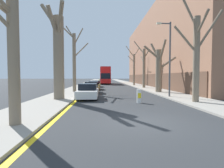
# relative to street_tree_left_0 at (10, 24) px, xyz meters

# --- Properties ---
(ground_plane) EXTENTS (300.00, 300.00, 0.00)m
(ground_plane) POSITION_rel_street_tree_left_0_xyz_m (5.29, 0.54, -4.08)
(ground_plane) COLOR #2B2D30
(sidewalk_left) EXTENTS (3.46, 120.00, 0.12)m
(sidewalk_left) POSITION_rel_street_tree_left_0_xyz_m (-0.60, 50.54, -4.02)
(sidewalk_left) COLOR gray
(sidewalk_left) RESTS_ON ground
(sidewalk_right) EXTENTS (3.46, 120.00, 0.12)m
(sidewalk_right) POSITION_rel_street_tree_left_0_xyz_m (11.18, 50.54, -4.02)
(sidewalk_right) COLOR gray
(sidewalk_right) RESTS_ON ground
(building_facade_right) EXTENTS (10.08, 46.62, 15.45)m
(building_facade_right) POSITION_rel_street_tree_left_0_xyz_m (17.90, 30.86, 3.64)
(building_facade_right) COLOR #93664C
(building_facade_right) RESTS_ON ground
(kerb_line_stripe) EXTENTS (0.24, 120.00, 0.01)m
(kerb_line_stripe) POSITION_rel_street_tree_left_0_xyz_m (1.31, 50.54, -4.07)
(kerb_line_stripe) COLOR yellow
(kerb_line_stripe) RESTS_ON ground
(street_tree_left_0) EXTENTS (3.82, 4.79, 9.92)m
(street_tree_left_0) POSITION_rel_street_tree_left_0_xyz_m (0.00, 0.00, 0.00)
(street_tree_left_0) COLOR #7A6B56
(street_tree_left_0) RESTS_ON ground
(street_tree_left_1) EXTENTS (2.65, 2.84, 8.30)m
(street_tree_left_1) POSITION_rel_street_tree_left_0_xyz_m (-0.20, 7.99, -0.06)
(street_tree_left_1) COLOR #7A6B56
(street_tree_left_1) RESTS_ON ground
(street_tree_left_2) EXTENTS (3.66, 3.11, 8.74)m
(street_tree_left_2) POSITION_rel_street_tree_left_0_xyz_m (-0.04, 15.30, 0.14)
(street_tree_left_2) COLOR #7A6B56
(street_tree_left_2) RESTS_ON ground
(street_tree_right_0) EXTENTS (3.17, 1.94, 8.07)m
(street_tree_right_0) POSITION_rel_street_tree_left_0_xyz_m (10.60, 5.82, -0.35)
(street_tree_right_0) COLOR #7A6B56
(street_tree_right_0) RESTS_ON ground
(street_tree_right_1) EXTENTS (4.10, 2.81, 6.36)m
(street_tree_right_1) POSITION_rel_street_tree_left_0_xyz_m (10.53, 14.40, -1.00)
(street_tree_right_1) COLOR #7A6B56
(street_tree_right_1) RESTS_ON ground
(street_tree_right_2) EXTENTS (2.11, 3.85, 8.47)m
(street_tree_right_2) POSITION_rel_street_tree_left_0_xyz_m (10.65, 22.95, -0.31)
(street_tree_right_2) COLOR #7A6B56
(street_tree_right_2) RESTS_ON ground
(street_tree_right_3) EXTENTS (2.81, 2.28, 8.76)m
(street_tree_right_3) POSITION_rel_street_tree_left_0_xyz_m (10.51, 31.72, -0.17)
(street_tree_right_3) COLOR #7A6B56
(street_tree_right_3) RESTS_ON ground
(double_decker_bus) EXTENTS (2.62, 10.42, 4.47)m
(double_decker_bus) POSITION_rel_street_tree_left_0_xyz_m (4.23, 40.29, -1.55)
(double_decker_bus) COLOR red
(double_decker_bus) RESTS_ON ground
(parked_car_0) EXTENTS (1.81, 4.17, 1.38)m
(parked_car_0) POSITION_rel_street_tree_left_0_xyz_m (2.20, 9.13, -3.42)
(parked_car_0) COLOR silver
(parked_car_0) RESTS_ON ground
(parked_car_1) EXTENTS (1.71, 4.25, 1.39)m
(parked_car_1) POSITION_rel_street_tree_left_0_xyz_m (2.20, 14.45, -3.42)
(parked_car_1) COLOR olive
(parked_car_1) RESTS_ON ground
(parked_car_2) EXTENTS (1.84, 4.21, 1.35)m
(parked_car_2) POSITION_rel_street_tree_left_0_xyz_m (2.20, 20.18, -3.43)
(parked_car_2) COLOR olive
(parked_car_2) RESTS_ON ground
(parked_car_3) EXTENTS (1.78, 4.48, 1.25)m
(parked_car_3) POSITION_rel_street_tree_left_0_xyz_m (2.20, 26.97, -3.47)
(parked_car_3) COLOR olive
(parked_car_3) RESTS_ON ground
(lamp_post) EXTENTS (1.40, 0.20, 7.20)m
(lamp_post) POSITION_rel_street_tree_left_0_xyz_m (9.86, 9.39, -0.02)
(lamp_post) COLOR #4C4F54
(lamp_post) RESTS_ON ground
(traffic_bollard) EXTENTS (0.35, 0.36, 1.05)m
(traffic_bollard) POSITION_rel_street_tree_left_0_xyz_m (6.37, 6.30, -3.55)
(traffic_bollard) COLOR white
(traffic_bollard) RESTS_ON ground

